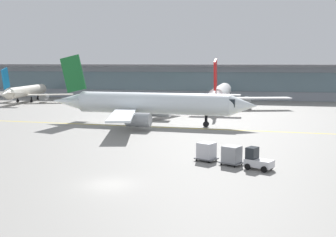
# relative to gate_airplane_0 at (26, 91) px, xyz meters

# --- Properties ---
(ground_plane) EXTENTS (400.00, 400.00, 0.00)m
(ground_plane) POSITION_rel_gate_airplane_0_xyz_m (45.75, -67.09, -2.70)
(ground_plane) COLOR gray
(taxiway_centreline_stripe) EXTENTS (109.85, 6.45, 0.01)m
(taxiway_centreline_stripe) POSITION_rel_gate_airplane_0_xyz_m (41.44, -35.05, -2.70)
(taxiway_centreline_stripe) COLOR yellow
(taxiway_centreline_stripe) RESTS_ON ground_plane
(terminal_concourse) EXTENTS (184.74, 11.00, 9.60)m
(terminal_concourse) POSITION_rel_gate_airplane_0_xyz_m (45.75, 19.89, 2.22)
(terminal_concourse) COLOR #8C939E
(terminal_concourse) RESTS_ON ground_plane
(gate_airplane_0) EXTENTS (25.19, 27.21, 9.01)m
(gate_airplane_0) POSITION_rel_gate_airplane_0_xyz_m (0.00, 0.00, 0.00)
(gate_airplane_0) COLOR silver
(gate_airplane_0) RESTS_ON ground_plane
(gate_airplane_1) EXTENTS (30.76, 32.96, 10.95)m
(gate_airplane_1) POSITION_rel_gate_airplane_0_xyz_m (50.16, -4.60, 0.58)
(gate_airplane_1) COLOR white
(gate_airplane_1) RESTS_ON ground_plane
(taxiing_regional_jet) EXTENTS (34.73, 32.26, 11.51)m
(taxiing_regional_jet) POSITION_rel_gate_airplane_0_xyz_m (40.99, -33.02, 0.75)
(taxiing_regional_jet) COLOR white
(taxiing_regional_jet) RESTS_ON ground_plane
(baggage_tug) EXTENTS (2.95, 2.47, 2.10)m
(baggage_tug) POSITION_rel_gate_airplane_0_xyz_m (57.94, -59.43, -1.81)
(baggage_tug) COLOR silver
(baggage_tug) RESTS_ON ground_plane
(cargo_dolly_lead) EXTENTS (2.59, 2.36, 1.94)m
(cargo_dolly_lead) POSITION_rel_gate_airplane_0_xyz_m (55.47, -58.21, -1.65)
(cargo_dolly_lead) COLOR #595B60
(cargo_dolly_lead) RESTS_ON ground_plane
(cargo_dolly_trailing) EXTENTS (2.59, 2.36, 1.94)m
(cargo_dolly_trailing) POSITION_rel_gate_airplane_0_xyz_m (52.80, -56.90, -1.65)
(cargo_dolly_trailing) COLOR #595B60
(cargo_dolly_trailing) RESTS_ON ground_plane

